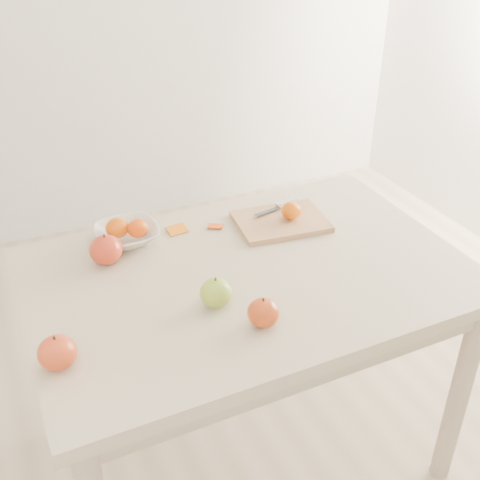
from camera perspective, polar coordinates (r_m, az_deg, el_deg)
name	(u,v)px	position (r m, az deg, el deg)	size (l,w,h in m)	color
ground	(246,452)	(2.17, 0.59, -19.45)	(3.50, 3.50, 0.00)	#C6B293
table	(247,299)	(1.71, 0.71, -5.62)	(1.20, 0.80, 0.75)	beige
cutting_board	(281,222)	(1.87, 3.88, 1.76)	(0.27, 0.20, 0.02)	tan
board_tangerine	(291,211)	(1.86, 4.88, 2.79)	(0.06, 0.06, 0.05)	#D26107
fruit_bowl	(127,235)	(1.80, -10.66, 0.50)	(0.19, 0.19, 0.05)	white
bowl_tangerine_near	(117,228)	(1.79, -11.59, 1.13)	(0.07, 0.07, 0.06)	#D35307
bowl_tangerine_far	(138,228)	(1.78, -9.67, 1.10)	(0.06, 0.06, 0.06)	#D14C07
orange_peel_a	(177,231)	(1.84, -5.99, 0.87)	(0.06, 0.04, 0.00)	orange
orange_peel_b	(216,227)	(1.85, -2.33, 1.26)	(0.04, 0.04, 0.00)	#C4470D
paring_knife	(283,204)	(1.93, 4.12, 3.41)	(0.17, 0.06, 0.01)	silver
apple_green	(216,293)	(1.51, -2.30, -5.01)	(0.08, 0.08, 0.07)	#6D9B1A
apple_red_a	(106,250)	(1.71, -12.59, -0.91)	(0.09, 0.09, 0.08)	#A7080B
apple_red_d	(57,353)	(1.39, -16.94, -10.19)	(0.09, 0.09, 0.08)	#A50707
apple_red_c	(263,313)	(1.45, 2.22, -6.90)	(0.08, 0.08, 0.07)	maroon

